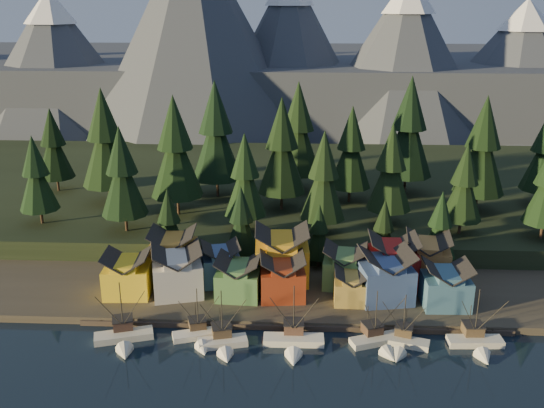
{
  "coord_description": "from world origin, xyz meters",
  "views": [
    {
      "loc": [
        0.57,
        -83.41,
        58.27
      ],
      "look_at": [
        -4.81,
        30.0,
        19.38
      ],
      "focal_mm": 40.0,
      "sensor_mm": 36.0,
      "label": 1
    }
  ],
  "objects_px": {
    "house_back_0": "(173,252)",
    "boat_2": "(223,336)",
    "boat_5": "(402,338)",
    "house_back_1": "(221,262)",
    "boat_4": "(380,335)",
    "boat_3": "(294,336)",
    "boat_6": "(478,337)",
    "house_front_0": "(128,273)",
    "boat_0": "(123,331)",
    "boat_1": "(200,331)",
    "house_front_1": "(177,270)"
  },
  "relations": [
    {
      "from": "house_back_0",
      "to": "house_back_1",
      "type": "bearing_deg",
      "value": -17.37
    },
    {
      "from": "boat_3",
      "to": "boat_5",
      "type": "height_order",
      "value": "boat_3"
    },
    {
      "from": "boat_0",
      "to": "house_back_0",
      "type": "height_order",
      "value": "house_back_0"
    },
    {
      "from": "house_back_0",
      "to": "boat_3",
      "type": "bearing_deg",
      "value": -46.05
    },
    {
      "from": "boat_1",
      "to": "boat_5",
      "type": "height_order",
      "value": "boat_5"
    },
    {
      "from": "boat_4",
      "to": "house_back_1",
      "type": "distance_m",
      "value": 37.1
    },
    {
      "from": "boat_4",
      "to": "house_back_0",
      "type": "relative_size",
      "value": 1.07
    },
    {
      "from": "boat_6",
      "to": "house_front_1",
      "type": "xyz_separation_m",
      "value": [
        -55.65,
        15.03,
        4.47
      ]
    },
    {
      "from": "boat_6",
      "to": "house_back_0",
      "type": "height_order",
      "value": "house_back_0"
    },
    {
      "from": "boat_6",
      "to": "house_back_1",
      "type": "height_order",
      "value": "boat_6"
    },
    {
      "from": "house_front_1",
      "to": "house_front_0",
      "type": "bearing_deg",
      "value": 168.79
    },
    {
      "from": "boat_0",
      "to": "boat_1",
      "type": "height_order",
      "value": "boat_0"
    },
    {
      "from": "boat_2",
      "to": "house_front_0",
      "type": "relative_size",
      "value": 1.24
    },
    {
      "from": "boat_1",
      "to": "boat_3",
      "type": "relative_size",
      "value": 0.86
    },
    {
      "from": "boat_2",
      "to": "house_front_1",
      "type": "xyz_separation_m",
      "value": [
        -11.27,
        17.2,
        4.39
      ]
    },
    {
      "from": "boat_5",
      "to": "house_back_0",
      "type": "height_order",
      "value": "house_back_0"
    },
    {
      "from": "boat_1",
      "to": "boat_3",
      "type": "distance_m",
      "value": 16.87
    },
    {
      "from": "boat_1",
      "to": "boat_5",
      "type": "bearing_deg",
      "value": -18.78
    },
    {
      "from": "boat_0",
      "to": "house_back_1",
      "type": "relative_size",
      "value": 1.3
    },
    {
      "from": "boat_0",
      "to": "house_front_0",
      "type": "xyz_separation_m",
      "value": [
        -3.26,
        15.63,
        3.89
      ]
    },
    {
      "from": "boat_0",
      "to": "boat_5",
      "type": "xyz_separation_m",
      "value": [
        49.04,
        0.76,
        -0.36
      ]
    },
    {
      "from": "boat_6",
      "to": "boat_1",
      "type": "bearing_deg",
      "value": 176.78
    },
    {
      "from": "boat_5",
      "to": "house_back_0",
      "type": "relative_size",
      "value": 1.01
    },
    {
      "from": "house_front_0",
      "to": "boat_5",
      "type": "bearing_deg",
      "value": -18.94
    },
    {
      "from": "house_front_0",
      "to": "house_front_1",
      "type": "bearing_deg",
      "value": 0.39
    },
    {
      "from": "boat_2",
      "to": "boat_3",
      "type": "relative_size",
      "value": 0.95
    },
    {
      "from": "boat_3",
      "to": "boat_4",
      "type": "bearing_deg",
      "value": 3.2
    },
    {
      "from": "boat_6",
      "to": "boat_2",
      "type": "bearing_deg",
      "value": 179.82
    },
    {
      "from": "boat_5",
      "to": "boat_6",
      "type": "xyz_separation_m",
      "value": [
        13.25,
        0.44,
        0.31
      ]
    },
    {
      "from": "boat_3",
      "to": "house_front_1",
      "type": "relative_size",
      "value": 1.05
    },
    {
      "from": "boat_3",
      "to": "boat_5",
      "type": "distance_m",
      "value": 18.9
    },
    {
      "from": "house_back_0",
      "to": "boat_2",
      "type": "bearing_deg",
      "value": -64.36
    },
    {
      "from": "boat_1",
      "to": "boat_5",
      "type": "xyz_separation_m",
      "value": [
        35.69,
        -0.65,
        0.01
      ]
    },
    {
      "from": "boat_1",
      "to": "boat_6",
      "type": "relative_size",
      "value": 0.9
    },
    {
      "from": "boat_5",
      "to": "house_front_0",
      "type": "xyz_separation_m",
      "value": [
        -52.3,
        14.87,
        4.25
      ]
    },
    {
      "from": "house_front_0",
      "to": "boat_2",
      "type": "bearing_deg",
      "value": -41.17
    },
    {
      "from": "boat_4",
      "to": "boat_0",
      "type": "bearing_deg",
      "value": 160.51
    },
    {
      "from": "boat_5",
      "to": "house_back_0",
      "type": "bearing_deg",
      "value": 169.34
    },
    {
      "from": "house_front_1",
      "to": "house_back_1",
      "type": "height_order",
      "value": "house_front_1"
    },
    {
      "from": "house_front_1",
      "to": "house_back_1",
      "type": "xyz_separation_m",
      "value": [
        8.04,
        5.49,
        -0.7
      ]
    },
    {
      "from": "boat_2",
      "to": "boat_6",
      "type": "relative_size",
      "value": 0.99
    },
    {
      "from": "boat_0",
      "to": "boat_2",
      "type": "xyz_separation_m",
      "value": [
        17.91,
        -0.97,
        0.04
      ]
    },
    {
      "from": "boat_3",
      "to": "boat_6",
      "type": "distance_m",
      "value": 32.16
    },
    {
      "from": "boat_0",
      "to": "house_front_0",
      "type": "height_order",
      "value": "boat_0"
    },
    {
      "from": "boat_5",
      "to": "house_back_0",
      "type": "xyz_separation_m",
      "value": [
        -44.89,
        23.7,
        5.01
      ]
    },
    {
      "from": "house_back_1",
      "to": "boat_5",
      "type": "bearing_deg",
      "value": -45.2
    },
    {
      "from": "house_front_0",
      "to": "house_back_0",
      "type": "bearing_deg",
      "value": 46.92
    },
    {
      "from": "boat_1",
      "to": "house_front_0",
      "type": "xyz_separation_m",
      "value": [
        -16.61,
        14.22,
        4.26
      ]
    },
    {
      "from": "boat_0",
      "to": "boat_5",
      "type": "distance_m",
      "value": 49.05
    },
    {
      "from": "boat_3",
      "to": "house_front_1",
      "type": "xyz_separation_m",
      "value": [
        -23.52,
        16.25,
        4.47
      ]
    }
  ]
}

